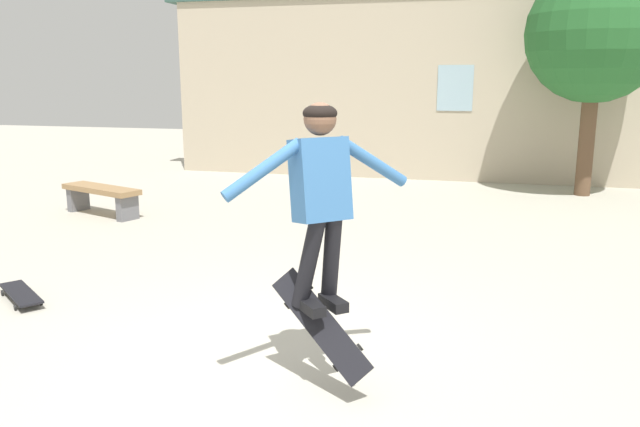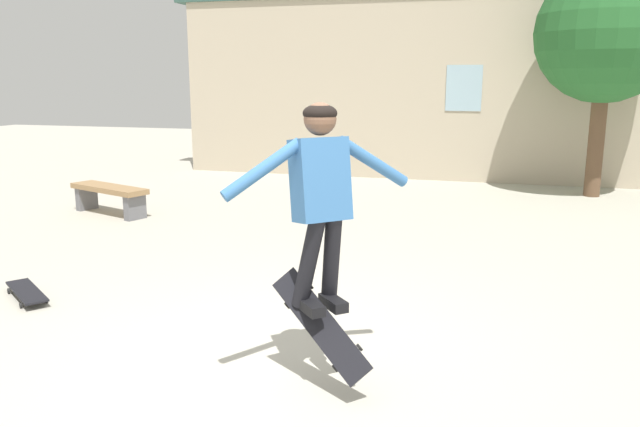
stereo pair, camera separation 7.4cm
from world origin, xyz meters
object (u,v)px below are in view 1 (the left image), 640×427
object	(u,v)px
tree_right	(596,35)
skateboard_resting	(21,293)
skateboard_flipping	(321,325)
skater	(320,189)
park_bench	(101,195)

from	to	relation	value
tree_right	skateboard_resting	xyz separation A→B (m)	(-5.94, -7.28, -2.74)
skateboard_resting	skateboard_flipping	bearing A→B (deg)	-160.15
skater	skateboard_flipping	xyz separation A→B (m)	(0.03, -0.08, -0.90)
skater	tree_right	bearing A→B (deg)	118.95
park_bench	skater	distance (m)	6.51
tree_right	skateboard_flipping	size ratio (longest dim) A/B	5.28
park_bench	skateboard_flipping	world-z (taller)	skateboard_flipping
park_bench	skateboard_resting	bearing A→B (deg)	-46.93
skateboard_flipping	park_bench	bearing A→B (deg)	161.48
tree_right	skateboard_flipping	bearing A→B (deg)	-108.30
skater	skateboard_resting	size ratio (longest dim) A/B	1.77
tree_right	skater	world-z (taller)	tree_right
tree_right	park_bench	world-z (taller)	tree_right
skateboard_resting	tree_right	bearing A→B (deg)	-92.83
tree_right	skateboard_flipping	xyz separation A→B (m)	(-2.72, -8.24, -2.35)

